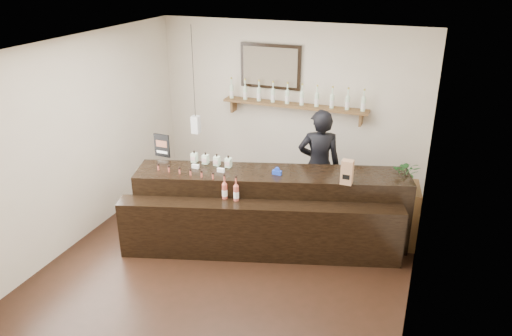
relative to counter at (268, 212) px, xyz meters
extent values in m
plane|color=black|center=(-0.29, -0.56, -0.49)|extent=(5.00, 5.00, 0.00)
plane|color=beige|center=(-0.29, 1.94, 0.91)|extent=(4.50, 0.00, 4.50)
plane|color=beige|center=(-0.29, -3.06, 0.91)|extent=(4.50, 0.00, 4.50)
plane|color=beige|center=(-2.54, -0.56, 0.91)|extent=(0.00, 5.00, 5.00)
plane|color=beige|center=(1.96, -0.56, 0.91)|extent=(0.00, 5.00, 5.00)
plane|color=white|center=(-0.29, -0.56, 2.31)|extent=(5.00, 5.00, 0.00)
cube|color=brown|center=(-0.19, 1.81, 1.01)|extent=(2.40, 0.25, 0.04)
cube|color=brown|center=(-1.27, 1.84, 0.89)|extent=(0.04, 0.20, 0.20)
cube|color=brown|center=(0.89, 1.84, 0.89)|extent=(0.04, 0.20, 0.20)
cube|color=black|center=(-0.64, 1.91, 1.59)|extent=(1.02, 0.04, 0.72)
cube|color=#4B3E30|center=(-0.64, 1.88, 1.59)|extent=(0.92, 0.01, 0.62)
cube|color=white|center=(-1.59, 1.04, 0.76)|extent=(0.12, 0.12, 0.28)
cylinder|color=black|center=(-1.59, 1.04, 1.61)|extent=(0.01, 0.01, 1.41)
cylinder|color=#D3F2CB|center=(-1.29, 1.81, 1.14)|extent=(0.07, 0.07, 0.20)
cone|color=#D3F2CB|center=(-1.29, 1.81, 1.26)|extent=(0.07, 0.07, 0.05)
cylinder|color=#D3F2CB|center=(-1.29, 1.81, 1.32)|extent=(0.02, 0.02, 0.07)
cylinder|color=gold|center=(-1.29, 1.81, 1.37)|extent=(0.03, 0.03, 0.02)
cylinder|color=white|center=(-1.29, 1.81, 1.12)|extent=(0.07, 0.07, 0.09)
cylinder|color=#D3F2CB|center=(-1.05, 1.81, 1.14)|extent=(0.07, 0.07, 0.20)
cone|color=#D3F2CB|center=(-1.05, 1.81, 1.26)|extent=(0.07, 0.07, 0.05)
cylinder|color=#D3F2CB|center=(-1.05, 1.81, 1.32)|extent=(0.02, 0.02, 0.07)
cylinder|color=gold|center=(-1.05, 1.81, 1.37)|extent=(0.03, 0.03, 0.02)
cylinder|color=white|center=(-1.05, 1.81, 1.12)|extent=(0.07, 0.07, 0.09)
cylinder|color=#D3F2CB|center=(-0.80, 1.81, 1.14)|extent=(0.07, 0.07, 0.20)
cone|color=#D3F2CB|center=(-0.80, 1.81, 1.26)|extent=(0.07, 0.07, 0.05)
cylinder|color=#D3F2CB|center=(-0.80, 1.81, 1.32)|extent=(0.02, 0.02, 0.07)
cylinder|color=gold|center=(-0.80, 1.81, 1.37)|extent=(0.03, 0.03, 0.02)
cylinder|color=white|center=(-0.80, 1.81, 1.12)|extent=(0.07, 0.07, 0.09)
cylinder|color=#D3F2CB|center=(-0.56, 1.81, 1.14)|extent=(0.07, 0.07, 0.20)
cone|color=#D3F2CB|center=(-0.56, 1.81, 1.26)|extent=(0.07, 0.07, 0.05)
cylinder|color=#D3F2CB|center=(-0.56, 1.81, 1.32)|extent=(0.02, 0.02, 0.07)
cylinder|color=gold|center=(-0.56, 1.81, 1.37)|extent=(0.03, 0.03, 0.02)
cylinder|color=white|center=(-0.56, 1.81, 1.12)|extent=(0.07, 0.07, 0.09)
cylinder|color=#D3F2CB|center=(-0.31, 1.81, 1.14)|extent=(0.07, 0.07, 0.20)
cone|color=#D3F2CB|center=(-0.31, 1.81, 1.26)|extent=(0.07, 0.07, 0.05)
cylinder|color=#D3F2CB|center=(-0.31, 1.81, 1.32)|extent=(0.02, 0.02, 0.07)
cylinder|color=gold|center=(-0.31, 1.81, 1.37)|extent=(0.03, 0.03, 0.02)
cylinder|color=white|center=(-0.31, 1.81, 1.12)|extent=(0.07, 0.07, 0.09)
cylinder|color=#D3F2CB|center=(-0.07, 1.81, 1.14)|extent=(0.07, 0.07, 0.20)
cone|color=#D3F2CB|center=(-0.07, 1.81, 1.26)|extent=(0.07, 0.07, 0.05)
cylinder|color=#D3F2CB|center=(-0.07, 1.81, 1.32)|extent=(0.02, 0.02, 0.07)
cylinder|color=gold|center=(-0.07, 1.81, 1.37)|extent=(0.03, 0.03, 0.02)
cylinder|color=white|center=(-0.07, 1.81, 1.12)|extent=(0.07, 0.07, 0.09)
cylinder|color=#D3F2CB|center=(0.18, 1.81, 1.14)|extent=(0.07, 0.07, 0.20)
cone|color=#D3F2CB|center=(0.18, 1.81, 1.26)|extent=(0.07, 0.07, 0.05)
cylinder|color=#D3F2CB|center=(0.18, 1.81, 1.32)|extent=(0.02, 0.02, 0.07)
cylinder|color=gold|center=(0.18, 1.81, 1.37)|extent=(0.03, 0.03, 0.02)
cylinder|color=white|center=(0.18, 1.81, 1.12)|extent=(0.07, 0.07, 0.09)
cylinder|color=#D3F2CB|center=(0.42, 1.81, 1.14)|extent=(0.07, 0.07, 0.20)
cone|color=#D3F2CB|center=(0.42, 1.81, 1.26)|extent=(0.07, 0.07, 0.05)
cylinder|color=#D3F2CB|center=(0.42, 1.81, 1.32)|extent=(0.02, 0.02, 0.07)
cylinder|color=gold|center=(0.42, 1.81, 1.37)|extent=(0.03, 0.03, 0.02)
cylinder|color=white|center=(0.42, 1.81, 1.12)|extent=(0.07, 0.07, 0.09)
cylinder|color=#D3F2CB|center=(0.67, 1.81, 1.14)|extent=(0.07, 0.07, 0.20)
cone|color=#D3F2CB|center=(0.67, 1.81, 1.26)|extent=(0.07, 0.07, 0.05)
cylinder|color=#D3F2CB|center=(0.67, 1.81, 1.32)|extent=(0.02, 0.02, 0.07)
cylinder|color=gold|center=(0.67, 1.81, 1.37)|extent=(0.03, 0.03, 0.02)
cylinder|color=white|center=(0.67, 1.81, 1.12)|extent=(0.07, 0.07, 0.09)
cylinder|color=#D3F2CB|center=(0.91, 1.81, 1.14)|extent=(0.07, 0.07, 0.20)
cone|color=#D3F2CB|center=(0.91, 1.81, 1.26)|extent=(0.07, 0.07, 0.05)
cylinder|color=#D3F2CB|center=(0.91, 1.81, 1.32)|extent=(0.02, 0.02, 0.07)
cylinder|color=gold|center=(0.91, 1.81, 1.37)|extent=(0.03, 0.03, 0.02)
cylinder|color=white|center=(0.91, 1.81, 1.12)|extent=(0.07, 0.07, 0.09)
cube|color=black|center=(0.01, 0.14, 0.03)|extent=(3.74, 1.67, 1.03)
cube|color=black|center=(0.01, -0.35, -0.09)|extent=(3.64, 1.36, 0.78)
cube|color=white|center=(-1.03, -0.10, 0.58)|extent=(0.10, 0.04, 0.05)
cube|color=white|center=(-0.65, -0.10, 0.58)|extent=(0.10, 0.04, 0.05)
cube|color=#EBEB90|center=(-1.71, -0.35, 0.36)|extent=(0.12, 0.12, 0.12)
cube|color=#EBEB90|center=(-1.71, -0.35, 0.48)|extent=(0.12, 0.12, 0.12)
cube|color=#D3F2CB|center=(-1.14, 0.08, 0.62)|extent=(0.08, 0.08, 0.13)
cube|color=beige|center=(-1.14, 0.03, 0.62)|extent=(0.07, 0.00, 0.06)
cylinder|color=black|center=(-1.14, 0.08, 0.71)|extent=(0.02, 0.02, 0.03)
cube|color=#D3F2CB|center=(-0.96, 0.08, 0.62)|extent=(0.08, 0.08, 0.13)
cube|color=beige|center=(-0.96, 0.03, 0.62)|extent=(0.07, 0.00, 0.06)
cylinder|color=black|center=(-0.96, 0.08, 0.71)|extent=(0.02, 0.02, 0.03)
cube|color=#D3F2CB|center=(-0.79, 0.08, 0.62)|extent=(0.08, 0.08, 0.13)
cube|color=beige|center=(-0.79, 0.03, 0.62)|extent=(0.07, 0.00, 0.06)
cylinder|color=black|center=(-0.79, 0.08, 0.71)|extent=(0.02, 0.02, 0.03)
cube|color=#D3F2CB|center=(-0.61, 0.08, 0.62)|extent=(0.08, 0.08, 0.13)
cube|color=beige|center=(-0.61, 0.03, 0.62)|extent=(0.07, 0.00, 0.06)
cylinder|color=black|center=(-0.61, 0.08, 0.71)|extent=(0.02, 0.02, 0.03)
cylinder|color=#B64E3D|center=(-1.46, -0.35, 0.40)|extent=(0.07, 0.07, 0.20)
cone|color=#B64E3D|center=(-1.46, -0.35, 0.53)|extent=(0.07, 0.07, 0.05)
cylinder|color=#B64E3D|center=(-1.46, -0.35, 0.59)|extent=(0.02, 0.02, 0.07)
cylinder|color=black|center=(-1.46, -0.35, 0.63)|extent=(0.03, 0.03, 0.02)
cylinder|color=white|center=(-1.46, -0.35, 0.38)|extent=(0.07, 0.07, 0.09)
cylinder|color=#B64E3D|center=(-1.30, -0.35, 0.40)|extent=(0.07, 0.07, 0.20)
cone|color=#B64E3D|center=(-1.30, -0.35, 0.53)|extent=(0.07, 0.07, 0.05)
cylinder|color=#B64E3D|center=(-1.30, -0.35, 0.59)|extent=(0.02, 0.02, 0.07)
cylinder|color=black|center=(-1.30, -0.35, 0.63)|extent=(0.03, 0.03, 0.02)
cylinder|color=white|center=(-1.30, -0.35, 0.38)|extent=(0.07, 0.07, 0.09)
cylinder|color=#B64E3D|center=(-1.14, -0.35, 0.40)|extent=(0.07, 0.07, 0.20)
cone|color=#B64E3D|center=(-1.14, -0.35, 0.53)|extent=(0.07, 0.07, 0.05)
cylinder|color=#B64E3D|center=(-1.14, -0.35, 0.59)|extent=(0.02, 0.02, 0.07)
cylinder|color=black|center=(-1.14, -0.35, 0.63)|extent=(0.03, 0.03, 0.02)
cylinder|color=white|center=(-1.14, -0.35, 0.38)|extent=(0.07, 0.07, 0.09)
cylinder|color=#B64E3D|center=(-0.97, -0.35, 0.40)|extent=(0.07, 0.07, 0.20)
cone|color=#B64E3D|center=(-0.97, -0.35, 0.53)|extent=(0.07, 0.07, 0.05)
cylinder|color=#B64E3D|center=(-0.97, -0.35, 0.59)|extent=(0.02, 0.02, 0.07)
cylinder|color=black|center=(-0.97, -0.35, 0.63)|extent=(0.03, 0.03, 0.02)
cylinder|color=white|center=(-0.97, -0.35, 0.38)|extent=(0.07, 0.07, 0.09)
cylinder|color=#B64E3D|center=(-0.81, -0.35, 0.40)|extent=(0.07, 0.07, 0.20)
cone|color=#B64E3D|center=(-0.81, -0.35, 0.53)|extent=(0.07, 0.07, 0.05)
cylinder|color=#B64E3D|center=(-0.81, -0.35, 0.59)|extent=(0.02, 0.02, 0.07)
cylinder|color=black|center=(-0.81, -0.35, 0.63)|extent=(0.03, 0.03, 0.02)
cylinder|color=white|center=(-0.81, -0.35, 0.38)|extent=(0.07, 0.07, 0.09)
cylinder|color=#B64E3D|center=(-0.65, -0.35, 0.40)|extent=(0.07, 0.07, 0.20)
cone|color=#B64E3D|center=(-0.65, -0.35, 0.53)|extent=(0.07, 0.07, 0.05)
cylinder|color=#B64E3D|center=(-0.65, -0.35, 0.59)|extent=(0.02, 0.02, 0.07)
cylinder|color=black|center=(-0.65, -0.35, 0.63)|extent=(0.03, 0.03, 0.02)
cylinder|color=white|center=(-0.65, -0.35, 0.38)|extent=(0.07, 0.07, 0.09)
cylinder|color=#B64E3D|center=(-0.48, -0.35, 0.40)|extent=(0.07, 0.07, 0.20)
cone|color=#B64E3D|center=(-0.48, -0.35, 0.53)|extent=(0.07, 0.07, 0.05)
cylinder|color=#B64E3D|center=(-0.48, -0.35, 0.59)|extent=(0.02, 0.02, 0.07)
cylinder|color=black|center=(-0.48, -0.35, 0.63)|extent=(0.03, 0.03, 0.02)
cylinder|color=white|center=(-0.48, -0.35, 0.38)|extent=(0.07, 0.07, 0.09)
cylinder|color=#B64E3D|center=(-0.32, -0.35, 0.40)|extent=(0.07, 0.07, 0.20)
cone|color=#B64E3D|center=(-0.32, -0.35, 0.53)|extent=(0.07, 0.07, 0.05)
cylinder|color=#B64E3D|center=(-0.32, -0.35, 0.59)|extent=(0.02, 0.02, 0.07)
cylinder|color=black|center=(-0.32, -0.35, 0.63)|extent=(0.03, 0.03, 0.02)
cylinder|color=white|center=(-0.32, -0.35, 0.38)|extent=(0.07, 0.07, 0.09)
cube|color=black|center=(-1.67, 0.12, 0.72)|extent=(0.25, 0.03, 0.34)
cube|color=brown|center=(-1.67, 0.10, 0.75)|extent=(0.18, 0.01, 0.10)
cube|color=white|center=(-1.67, 0.10, 0.62)|extent=(0.18, 0.01, 0.04)
cube|color=#9B6E4B|center=(1.02, 0.12, 0.71)|extent=(0.15, 0.12, 0.32)
cube|color=black|center=(1.02, 0.06, 0.66)|extent=(0.09, 0.01, 0.06)
cube|color=#1A3BBA|center=(0.09, 0.08, 0.58)|extent=(0.13, 0.05, 0.06)
cylinder|color=#1A3BBA|center=(0.09, 0.08, 0.62)|extent=(0.07, 0.03, 0.07)
cube|color=brown|center=(1.71, 0.70, -0.06)|extent=(0.51, 0.64, 0.85)
imported|color=#265C25|center=(1.71, 0.70, 0.56)|extent=(0.36, 0.31, 0.39)
imported|color=black|center=(0.45, 0.99, 0.49)|extent=(0.82, 0.66, 1.95)
camera|label=1|loc=(1.96, -5.72, 3.26)|focal=35.00mm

